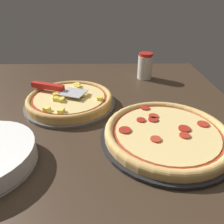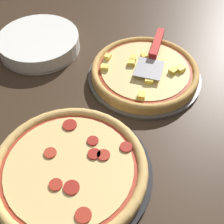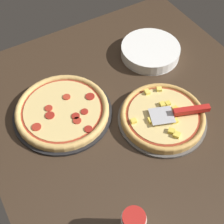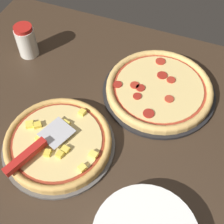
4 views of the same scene
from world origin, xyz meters
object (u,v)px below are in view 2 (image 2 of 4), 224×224
Objects in this scene: plate_stack at (39,43)px; pizza_back at (69,169)px; pizza_front at (145,71)px; serving_spatula at (155,48)px.

pizza_back is at bearing 102.16° from plate_stack.
pizza_back is 48.02cm from plate_stack.
pizza_front is at bearing -125.09° from pizza_back.
pizza_front is 37.34cm from pizza_back.
plate_stack is at bearing -77.84° from pizza_back.
plate_stack is (35.53, -9.65, -3.05)cm from serving_spatula.
plate_stack reaches higher than pizza_front.
plate_stack is at bearing -15.20° from serving_spatula.
serving_spatula is (-3.95, -6.74, 2.86)cm from pizza_front.
pizza_front is 1.40× the size of serving_spatula.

